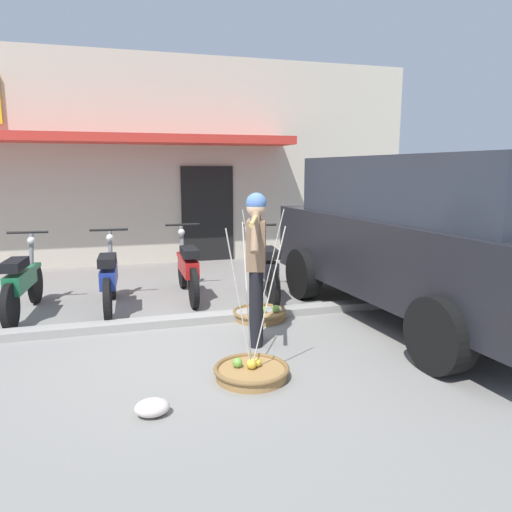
{
  "coord_description": "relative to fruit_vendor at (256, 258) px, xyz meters",
  "views": [
    {
      "loc": [
        -1.11,
        -5.17,
        1.95
      ],
      "look_at": [
        0.57,
        0.6,
        0.85
      ],
      "focal_mm": 33.63,
      "sensor_mm": 36.0,
      "label": 1
    }
  ],
  "objects": [
    {
      "name": "fruit_basket_left_side",
      "position": [
        0.3,
        0.86,
        -0.91
      ],
      "size": [
        0.72,
        0.72,
        1.45
      ],
      "color": "#9E7542",
      "rests_on": "ground"
    },
    {
      "name": "motorcycle_nearest_shop",
      "position": [
        -2.7,
        1.86,
        -0.53
      ],
      "size": [
        0.54,
        1.82,
        1.09
      ],
      "color": "black",
      "rests_on": "ground"
    },
    {
      "name": "fruit_basket_right_side",
      "position": [
        -0.3,
        -0.86,
        -0.91
      ],
      "size": [
        0.72,
        0.72,
        1.45
      ],
      "color": "#9E7542",
      "rests_on": "ground"
    },
    {
      "name": "motorcycle_second_in_row",
      "position": [
        -1.59,
        1.83,
        -0.53
      ],
      "size": [
        0.54,
        1.82,
        1.09
      ],
      "color": "black",
      "rests_on": "ground"
    },
    {
      "name": "motorcycle_third_in_row",
      "position": [
        -0.46,
        2.18,
        -0.53
      ],
      "size": [
        0.54,
        1.82,
        1.09
      ],
      "color": "black",
      "rests_on": "ground"
    },
    {
      "name": "storefront_building",
      "position": [
        -1.55,
        7.59,
        1.12
      ],
      "size": [
        13.0,
        6.0,
        4.2
      ],
      "color": "beige",
      "rests_on": "ground"
    },
    {
      "name": "fruit_vendor",
      "position": [
        0.0,
        0.0,
        0.0
      ],
      "size": [
        0.63,
        1.73,
        1.7
      ],
      "color": "black",
      "rests_on": "ground"
    },
    {
      "name": "sidewalk_curb",
      "position": [
        -0.33,
        0.92,
        -0.93
      ],
      "size": [
        20.0,
        0.24,
        0.1
      ],
      "primitive_type": "cube",
      "color": "gray",
      "rests_on": "ground"
    },
    {
      "name": "ground_plane",
      "position": [
        -0.33,
        0.22,
        -0.98
      ],
      "size": [
        90.0,
        90.0,
        0.0
      ],
      "primitive_type": "plane",
      "color": "gray"
    },
    {
      "name": "motorcycle_end_of_row",
      "position": [
        0.67,
        1.81,
        -0.53
      ],
      "size": [
        0.54,
        1.82,
        1.09
      ],
      "color": "black",
      "rests_on": "ground"
    },
    {
      "name": "parked_truck",
      "position": [
        2.3,
        0.26,
        0.15
      ],
      "size": [
        2.45,
        4.94,
        2.1
      ],
      "color": "black",
      "rests_on": "ground"
    },
    {
      "name": "plastic_litter_bag",
      "position": [
        -1.25,
        -1.31,
        -0.91
      ],
      "size": [
        0.28,
        0.22,
        0.14
      ],
      "primitive_type": "ellipsoid",
      "color": "silver",
      "rests_on": "ground"
    }
  ]
}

